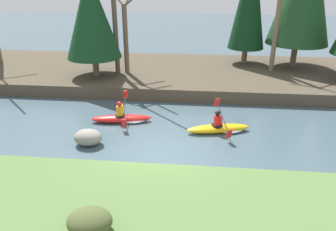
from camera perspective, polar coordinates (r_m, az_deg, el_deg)
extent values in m
plane|color=#425660|center=(12.34, -1.15, -7.08)|extent=(90.00, 90.00, 0.00)
cube|color=#4C4233|center=(20.96, 1.93, 7.24)|extent=(44.00, 8.11, 0.68)
cylinder|color=brown|center=(19.80, -12.46, 8.37)|extent=(0.36, 0.36, 1.10)
cone|color=#143D1E|center=(19.26, -13.24, 16.71)|extent=(3.10, 3.10, 4.70)
cylinder|color=brown|center=(22.64, 13.15, 10.14)|extent=(0.36, 0.36, 1.03)
cylinder|color=brown|center=(22.73, 21.06, 9.80)|extent=(0.36, 0.36, 1.46)
cylinder|color=brown|center=(19.65, -9.20, 15.25)|extent=(0.28, 0.28, 5.61)
cylinder|color=brown|center=(19.73, -7.37, 12.98)|extent=(0.28, 0.28, 3.98)
cylinder|color=#7A664C|center=(20.93, 18.42, 14.87)|extent=(0.28, 0.28, 5.60)
ellipsoid|color=#4C562D|center=(8.30, -13.50, -17.50)|extent=(1.09, 0.91, 0.59)
ellipsoid|color=yellow|center=(14.16, 8.67, -2.25)|extent=(2.77, 1.22, 0.34)
cone|color=yellow|center=(14.54, 13.38, -1.86)|extent=(0.39, 0.28, 0.20)
cylinder|color=black|center=(14.09, 8.51, -1.74)|extent=(0.58, 0.58, 0.08)
cylinder|color=red|center=(13.98, 8.57, -0.82)|extent=(0.36, 0.36, 0.42)
sphere|color=black|center=(13.85, 8.65, 0.41)|extent=(0.28, 0.28, 0.23)
cylinder|color=red|center=(14.18, 8.72, -0.07)|extent=(0.14, 0.24, 0.35)
cylinder|color=red|center=(13.77, 9.27, -0.88)|extent=(0.14, 0.24, 0.35)
cylinder|color=black|center=(14.00, 9.51, -0.29)|extent=(0.49, 1.87, 0.65)
cube|color=red|center=(14.71, 8.52, 2.31)|extent=(0.23, 0.20, 0.41)
cube|color=red|center=(13.31, 10.59, -3.16)|extent=(0.23, 0.20, 0.41)
ellipsoid|color=white|center=(14.36, 10.76, -2.39)|extent=(1.23, 0.94, 0.18)
ellipsoid|color=red|center=(15.09, -8.13, -0.52)|extent=(2.76, 1.03, 0.34)
cone|color=red|center=(15.03, -3.41, -0.34)|extent=(0.38, 0.25, 0.20)
cylinder|color=black|center=(15.04, -8.35, -0.03)|extent=(0.55, 0.55, 0.08)
cylinder|color=yellow|center=(14.94, -8.41, 0.85)|extent=(0.35, 0.35, 0.42)
sphere|color=red|center=(14.81, -8.48, 2.01)|extent=(0.26, 0.26, 0.23)
cylinder|color=yellow|center=(15.12, -7.99, 1.52)|extent=(0.13, 0.24, 0.35)
cylinder|color=yellow|center=(14.67, -8.10, 0.81)|extent=(0.13, 0.24, 0.35)
cylinder|color=black|center=(14.87, -7.55, 1.32)|extent=(0.35, 1.89, 0.65)
cube|color=red|center=(15.64, -7.42, 3.70)|extent=(0.22, 0.19, 0.41)
cube|color=red|center=(14.13, -7.70, -1.31)|extent=(0.22, 0.19, 0.41)
ellipsoid|color=white|center=(15.09, -6.03, -0.75)|extent=(1.20, 0.87, 0.18)
ellipsoid|color=gray|center=(13.35, -13.76, -3.71)|extent=(1.12, 0.88, 0.63)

